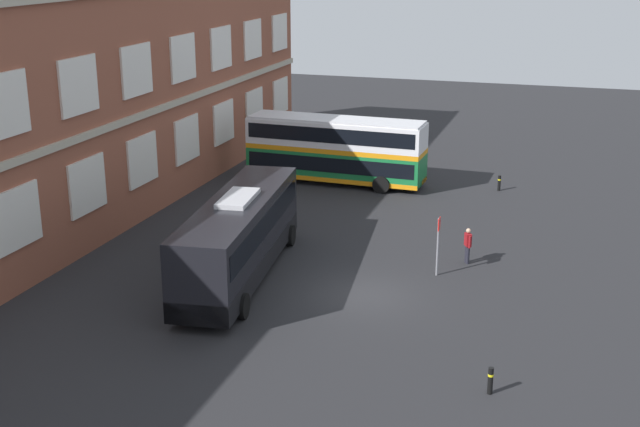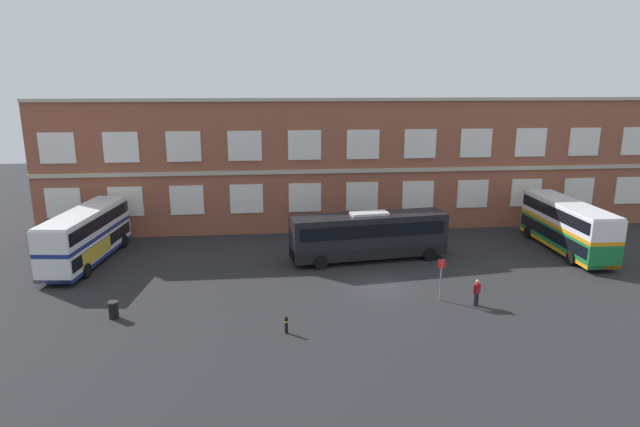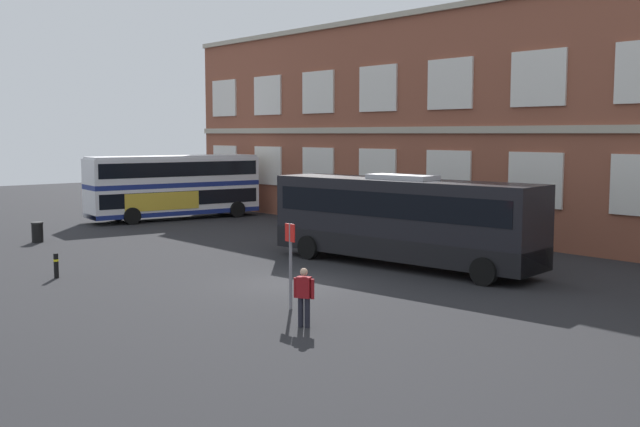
{
  "view_description": "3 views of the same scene",
  "coord_description": "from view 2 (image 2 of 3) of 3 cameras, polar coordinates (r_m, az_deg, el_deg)",
  "views": [
    {
      "loc": [
        -31.73,
        -8.17,
        14.07
      ],
      "look_at": [
        -3.91,
        0.78,
        4.74
      ],
      "focal_mm": 47.05,
      "sensor_mm": 36.0,
      "label": 1
    },
    {
      "loc": [
        -7.64,
        -32.76,
        13.34
      ],
      "look_at": [
        -3.88,
        2.96,
        4.5
      ],
      "focal_mm": 29.82,
      "sensor_mm": 36.0,
      "label": 2
    },
    {
      "loc": [
        21.15,
        -16.81,
        5.47
      ],
      "look_at": [
        -0.9,
        2.28,
        2.36
      ],
      "focal_mm": 42.13,
      "sensor_mm": 36.0,
      "label": 3
    }
  ],
  "objects": [
    {
      "name": "ground_plane",
      "position": [
        38.01,
        6.03,
        -6.81
      ],
      "size": [
        120.0,
        120.0,
        0.0
      ],
      "primitive_type": "plane",
      "color": "#232326"
    },
    {
      "name": "double_decker_near",
      "position": [
        43.92,
        -23.76,
        -2.14
      ],
      "size": [
        3.85,
        11.22,
        4.07
      ],
      "color": "silver",
      "rests_on": "ground"
    },
    {
      "name": "safety_bollard_west",
      "position": [
        29.71,
        -3.63,
        -11.83
      ],
      "size": [
        0.19,
        0.19,
        0.95
      ],
      "color": "black",
      "rests_on": "ground"
    },
    {
      "name": "double_decker_middle",
      "position": [
        47.32,
        24.97,
        -1.18
      ],
      "size": [
        3.11,
        11.07,
        4.07
      ],
      "color": "#197038",
      "rests_on": "ground"
    },
    {
      "name": "waiting_passenger",
      "position": [
        34.23,
        16.47,
        -8.03
      ],
      "size": [
        0.61,
        0.39,
        1.7
      ],
      "color": "black",
      "rests_on": "ground"
    },
    {
      "name": "station_litter_bin",
      "position": [
        33.6,
        -21.28,
        -9.61
      ],
      "size": [
        0.6,
        0.6,
        1.03
      ],
      "color": "black",
      "rests_on": "ground"
    },
    {
      "name": "touring_coach",
      "position": [
        40.99,
        5.24,
        -2.43
      ],
      "size": [
        12.23,
        4.08,
        3.8
      ],
      "color": "black",
      "rests_on": "ground"
    },
    {
      "name": "brick_terminal_building",
      "position": [
        52.02,
        3.78,
        5.58
      ],
      "size": [
        57.46,
        8.19,
        12.11
      ],
      "color": "brown",
      "rests_on": "ground"
    },
    {
      "name": "bus_stand_flag",
      "position": [
        34.24,
        12.86,
        -6.53
      ],
      "size": [
        0.44,
        0.1,
        2.7
      ],
      "color": "slate",
      "rests_on": "ground"
    }
  ]
}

